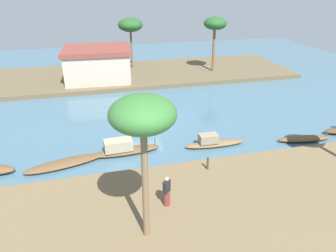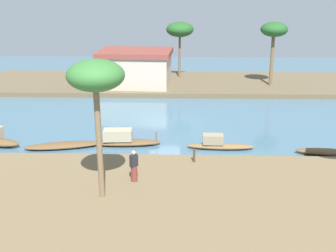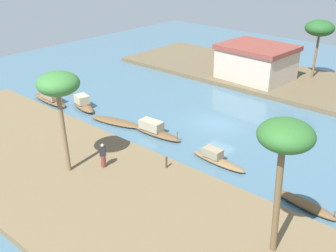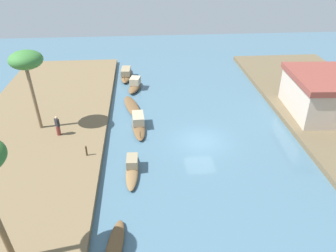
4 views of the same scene
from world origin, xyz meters
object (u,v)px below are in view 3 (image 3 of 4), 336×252
at_px(sampan_foreground, 83,104).
at_px(sampan_with_red_awning, 305,204).
at_px(palm_tree_right_tall, 320,29).
at_px(person_on_near_bank, 103,157).
at_px(mooring_post, 166,162).
at_px(sampan_with_tall_canopy, 154,130).
at_px(sampan_near_left_bank, 116,122).
at_px(palm_tree_left_far, 285,140).
at_px(sampan_downstream_large, 50,98).
at_px(palm_tree_left_near, 58,86).
at_px(riverside_building, 256,62).
at_px(sampan_midstream, 217,159).

height_order(sampan_foreground, sampan_with_red_awning, sampan_foreground).
bearing_deg(sampan_foreground, palm_tree_right_tall, 73.66).
bearing_deg(person_on_near_bank, mooring_post, -3.35).
bearing_deg(mooring_post, sampan_with_tall_canopy, 140.57).
height_order(sampan_with_tall_canopy, sampan_near_left_bank, sampan_with_tall_canopy).
distance_m(sampan_near_left_bank, mooring_post, 9.38).
bearing_deg(palm_tree_left_far, sampan_with_tall_canopy, 154.65).
xyz_separation_m(sampan_downstream_large, palm_tree_left_far, (26.63, -5.27, 6.21)).
height_order(sampan_downstream_large, sampan_near_left_bank, sampan_downstream_large).
distance_m(mooring_post, palm_tree_left_near, 8.60).
height_order(sampan_foreground, palm_tree_left_far, palm_tree_left_far).
distance_m(palm_tree_right_tall, riverside_building, 7.44).
xyz_separation_m(sampan_with_tall_canopy, sampan_midstream, (6.52, -0.50, -0.08)).
bearing_deg(sampan_midstream, mooring_post, -114.67).
distance_m(sampan_downstream_large, palm_tree_left_near, 15.69).
height_order(sampan_midstream, sampan_downstream_large, sampan_downstream_large).
xyz_separation_m(sampan_with_tall_canopy, palm_tree_left_near, (0.11, -8.56, 6.00)).
height_order(sampan_near_left_bank, palm_tree_left_near, palm_tree_left_near).
distance_m(sampan_with_red_awning, mooring_post, 9.15).
relative_size(palm_tree_left_far, palm_tree_right_tall, 1.13).
bearing_deg(sampan_with_tall_canopy, sampan_downstream_large, -176.84).
height_order(sampan_midstream, palm_tree_right_tall, palm_tree_right_tall).
distance_m(sampan_with_red_awning, sampan_with_tall_canopy, 13.63).
xyz_separation_m(mooring_post, palm_tree_left_far, (9.32, -2.74, 5.78)).
distance_m(sampan_midstream, riverside_building, 19.23).
bearing_deg(sampan_downstream_large, sampan_with_tall_canopy, 9.60).
bearing_deg(riverside_building, sampan_near_left_bank, -96.70).
distance_m(sampan_with_red_awning, sampan_near_left_bank, 17.52).
bearing_deg(palm_tree_right_tall, sampan_downstream_large, -125.07).
height_order(sampan_downstream_large, riverside_building, riverside_building).
distance_m(sampan_with_tall_canopy, palm_tree_right_tall, 22.84).
bearing_deg(mooring_post, sampan_midstream, 63.45).
distance_m(mooring_post, palm_tree_left_far, 11.30).
relative_size(sampan_with_tall_canopy, palm_tree_left_near, 0.71).
bearing_deg(palm_tree_left_far, mooring_post, 163.59).
bearing_deg(palm_tree_right_tall, sampan_with_red_awning, -67.31).
bearing_deg(sampan_with_tall_canopy, sampan_midstream, -7.65).
bearing_deg(sampan_with_red_awning, sampan_with_tall_canopy, -178.57).
bearing_deg(palm_tree_left_far, palm_tree_left_near, -172.40).
distance_m(sampan_midstream, palm_tree_left_near, 11.96).
bearing_deg(riverside_building, sampan_with_red_awning, -48.97).
distance_m(sampan_with_tall_canopy, palm_tree_left_near, 10.45).
xyz_separation_m(sampan_foreground, sampan_with_tall_canopy, (8.80, 0.34, -0.05)).
relative_size(sampan_with_tall_canopy, palm_tree_right_tall, 0.78).
bearing_deg(mooring_post, sampan_with_red_awning, 16.23).
xyz_separation_m(mooring_post, riverside_building, (-5.58, 21.13, 1.46)).
relative_size(sampan_downstream_large, palm_tree_left_near, 0.76).
height_order(sampan_with_tall_canopy, palm_tree_left_far, palm_tree_left_far).
bearing_deg(riverside_building, mooring_post, -71.84).
height_order(sampan_foreground, sampan_with_tall_canopy, sampan_foreground).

